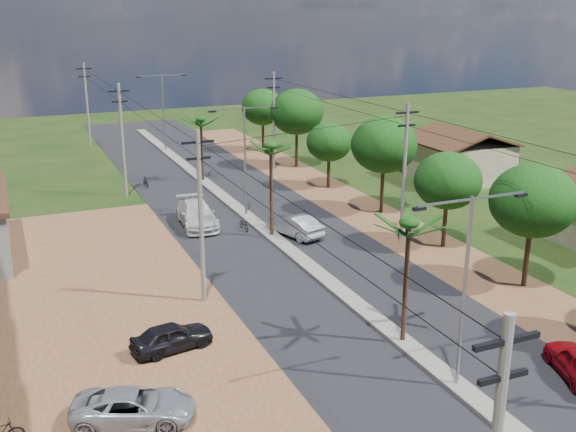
{
  "coord_description": "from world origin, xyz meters",
  "views": [
    {
      "loc": [
        -15.66,
        -19.24,
        14.72
      ],
      "look_at": [
        -0.91,
        15.11,
        3.0
      ],
      "focal_mm": 42.0,
      "sensor_mm": 36.0,
      "label": 1
    }
  ],
  "objects_px": {
    "car_silver_mid": "(295,226)",
    "car_parked_silver": "(134,408)",
    "car_white_far": "(197,215)",
    "car_parked_dark": "(172,337)"
  },
  "relations": [
    {
      "from": "car_silver_mid",
      "to": "car_parked_silver",
      "type": "bearing_deg",
      "value": 34.18
    },
    {
      "from": "car_silver_mid",
      "to": "car_parked_dark",
      "type": "xyz_separation_m",
      "value": [
        -11.29,
        -12.07,
        -0.09
      ]
    },
    {
      "from": "car_parked_silver",
      "to": "car_parked_dark",
      "type": "xyz_separation_m",
      "value": [
        2.62,
        4.83,
        0.0
      ]
    },
    {
      "from": "car_silver_mid",
      "to": "car_white_far",
      "type": "bearing_deg",
      "value": -56.97
    },
    {
      "from": "car_white_far",
      "to": "car_parked_dark",
      "type": "distance_m",
      "value": 17.71
    },
    {
      "from": "car_parked_dark",
      "to": "car_parked_silver",
      "type": "bearing_deg",
      "value": 141.38
    },
    {
      "from": "car_silver_mid",
      "to": "car_parked_dark",
      "type": "relative_size",
      "value": 1.19
    },
    {
      "from": "car_white_far",
      "to": "car_parked_dark",
      "type": "height_order",
      "value": "car_white_far"
    },
    {
      "from": "car_silver_mid",
      "to": "car_parked_silver",
      "type": "relative_size",
      "value": 0.97
    },
    {
      "from": "car_parked_dark",
      "to": "car_silver_mid",
      "type": "bearing_deg",
      "value": -53.27
    }
  ]
}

